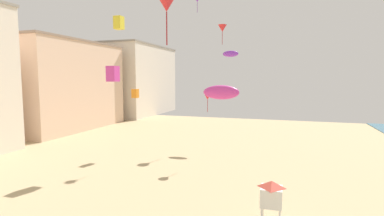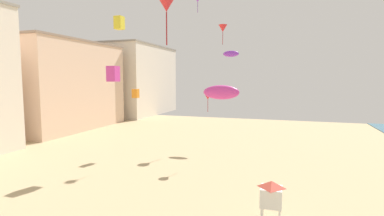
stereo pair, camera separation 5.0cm
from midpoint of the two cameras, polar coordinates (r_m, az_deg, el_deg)
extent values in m
cube|color=beige|center=(51.20, -24.18, 3.86)|extent=(11.16, 19.23, 13.43)
cube|color=#89715E|center=(51.51, -24.49, 11.51)|extent=(11.38, 19.61, 0.30)
cube|color=silver|center=(68.98, -11.86, 5.21)|extent=(14.33, 20.47, 14.97)
cube|color=gray|center=(69.36, -11.99, 11.53)|extent=(14.62, 20.88, 0.30)
cylinder|color=white|center=(17.54, 13.66, -19.00)|extent=(0.10, 0.10, 1.20)
cylinder|color=white|center=(17.51, 16.77, -19.14)|extent=(0.10, 0.10, 1.20)
cube|color=white|center=(16.67, 15.23, -16.28)|extent=(1.10, 1.10, 1.00)
pyramid|color=#D14C3D|center=(16.44, 15.29, -14.09)|extent=(1.10, 1.10, 0.35)
ellipsoid|color=purple|center=(37.67, 7.63, 10.40)|extent=(1.99, 0.55, 0.77)
cylinder|color=#63278B|center=(36.40, 1.15, 18.97)|extent=(0.05, 0.05, 1.21)
cube|color=#DB3D9E|center=(27.27, -15.03, 6.43)|extent=(0.88, 0.88, 1.38)
cone|color=red|center=(16.33, -4.90, 19.77)|extent=(1.18, 1.18, 0.97)
cylinder|color=maroon|center=(16.06, -4.86, 15.12)|extent=(0.06, 0.06, 1.72)
cube|color=yellow|center=(32.63, -13.93, 15.77)|extent=(0.85, 0.85, 1.33)
ellipsoid|color=#DB3D9E|center=(20.18, 5.76, 3.05)|extent=(2.51, 0.70, 0.98)
cone|color=red|center=(27.72, 3.15, 2.32)|extent=(0.81, 0.81, 0.66)
cylinder|color=maroon|center=(27.79, 3.14, 0.42)|extent=(0.04, 0.04, 1.18)
cone|color=red|center=(38.45, 6.05, 15.15)|extent=(1.08, 1.08, 0.88)
cylinder|color=maroon|center=(38.26, 6.03, 13.34)|extent=(0.06, 0.06, 1.57)
cube|color=orange|center=(31.72, -10.87, 2.80)|extent=(0.60, 0.60, 0.94)
camera|label=1|loc=(0.03, -89.92, 0.01)|focal=27.44mm
camera|label=2|loc=(0.03, 90.08, -0.01)|focal=27.44mm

